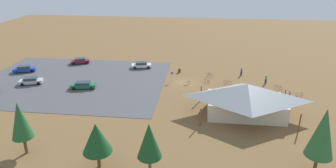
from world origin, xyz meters
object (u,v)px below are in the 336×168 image
Objects in this scene: bicycle_purple_mid_cluster at (278,87)px; bicycle_teal_yard_center at (268,96)px; bicycle_black_trailside at (210,75)px; bicycle_orange_lone_east at (300,94)px; visitor_near_lot at (266,79)px; bike_pavilion at (246,98)px; lot_sign at (172,75)px; car_green_inner_stall at (83,85)px; car_silver_end_stall at (31,81)px; bicycle_yellow_near_sign at (227,82)px; car_white_mid_lot at (141,65)px; pine_west at (323,133)px; visitor_at_bikes at (241,71)px; bicycle_green_lone_west at (278,94)px; car_maroon_back_corner at (80,61)px; bicycle_red_near_porch at (207,81)px; car_blue_second_row at (24,69)px; bicycle_white_edge_south at (187,83)px; pine_midwest at (20,120)px; pine_far_west at (97,138)px; trash_bin at (179,71)px; pine_center at (149,141)px; bicycle_silver_by_bin at (290,94)px; bicycle_blue_front_row at (242,87)px.

bicycle_teal_yard_center is (2.79, 4.39, 0.03)m from bicycle_purple_mid_cluster.
bicycle_orange_lone_east is at bearing 152.50° from bicycle_black_trailside.
bicycle_purple_mid_cluster is 0.75× the size of visitor_near_lot.
bike_pavilion is 6.65× the size of lot_sign.
car_silver_end_stall is at bearing -4.89° from car_green_inner_stall.
bicycle_yellow_near_sign is 0.34× the size of car_white_mid_lot.
pine_west reaches higher than visitor_at_bikes.
car_maroon_back_corner reaches higher than bicycle_green_lone_west.
lot_sign is 24.49m from bicycle_orange_lone_east.
car_silver_end_stall is at bearing -11.62° from bike_pavilion.
bicycle_green_lone_west is at bearing 159.21° from bicycle_red_near_porch.
bicycle_teal_yard_center is 52.24m from car_blue_second_row.
pine_midwest is at bearing 53.11° from bicycle_white_edge_south.
pine_far_west is at bearing 45.52° from bicycle_purple_mid_cluster.
car_green_inner_stall is at bearing -0.58° from bicycle_teal_yard_center.
trash_bin is at bearing -100.42° from lot_sign.
lot_sign is 7.22m from bicycle_red_near_porch.
car_green_inner_stall is 33.36m from visitor_at_bikes.
bicycle_yellow_near_sign is at bearing 177.14° from car_blue_second_row.
bike_pavilion is 14.09m from bicycle_orange_lone_east.
bicycle_green_lone_west is at bearing -178.68° from car_green_inner_stall.
car_maroon_back_corner is (7.49, -36.42, -3.99)m from pine_midwest.
car_blue_second_row is (52.98, -28.87, -4.52)m from pine_west.
bicycle_black_trailside is (16.30, -8.48, 0.04)m from bicycle_orange_lone_east.
car_blue_second_row reaches higher than car_silver_end_stall.
bicycle_red_near_porch is (-23.15, -27.23, -4.36)m from pine_midwest.
pine_west is at bearing -175.64° from pine_far_west.
pine_far_west is 1.18× the size of car_blue_second_row.
bicycle_orange_lone_east is (-5.97, -1.35, -0.05)m from bicycle_teal_yard_center.
car_white_mid_lot is at bearing -86.58° from pine_far_west.
bicycle_green_lone_west is 0.37× the size of car_maroon_back_corner.
pine_center is 33.66m from bicycle_silver_by_bin.
bicycle_red_near_porch is 3.74m from bicycle_black_trailside.
pine_far_west reaches higher than bicycle_yellow_near_sign.
car_green_inner_stall is 2.84× the size of visitor_at_bikes.
lot_sign is 20.71m from bicycle_green_lone_west.
bicycle_purple_mid_cluster is 6.96m from bicycle_blue_front_row.
pine_center is at bearing 49.22° from bicycle_silver_by_bin.
bicycle_red_near_porch is 24.64m from car_green_inner_stall.
car_silver_end_stall is at bearing 5.74° from bicycle_white_edge_south.
bicycle_green_lone_west is at bearing -148.34° from pine_midwest.
bicycle_green_lone_west is at bearing -149.90° from bicycle_teal_yard_center.
bicycle_black_trailside reaches higher than bicycle_blue_front_row.
bike_pavilion is at bearing 55.47° from bicycle_teal_yard_center.
visitor_near_lot is at bearing 166.05° from car_white_mid_lot.
bicycle_green_lone_west is (0.71, 3.19, 0.02)m from bicycle_purple_mid_cluster.
visitor_at_bikes is at bearing 174.10° from car_white_mid_lot.
trash_bin is at bearing -34.59° from bicycle_teal_yard_center.
visitor_near_lot reaches higher than trash_bin.
pine_west is 5.03× the size of bicycle_teal_yard_center.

